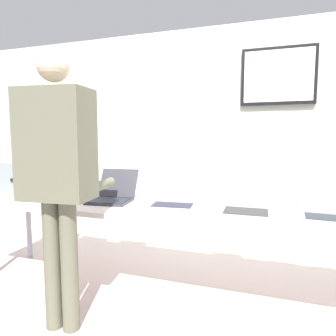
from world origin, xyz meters
TOP-DOWN VIEW (x-y plane):
  - ground at (0.00, 0.00)m, footprint 8.00×8.00m
  - back_wall at (0.02, 1.13)m, footprint 8.00×0.11m
  - workbench at (0.00, 0.00)m, footprint 3.65×0.70m
  - equipment_box at (-1.58, 0.09)m, footprint 0.38×0.30m
  - laptop_station_0 at (-1.17, 0.06)m, footprint 0.39×0.38m
  - laptop_station_1 at (-0.62, 0.06)m, footprint 0.37×0.43m
  - laptop_station_2 at (-0.07, 0.04)m, footprint 0.36×0.30m
  - laptop_station_3 at (0.49, 0.04)m, footprint 0.34×0.38m
  - laptop_station_4 at (1.03, 0.03)m, footprint 0.33×0.36m
  - person at (-0.63, -0.62)m, footprint 0.48×0.62m

SIDE VIEW (x-z plane):
  - ground at x=0.00m, z-range -0.04..0.00m
  - workbench at x=0.00m, z-range 0.32..1.04m
  - laptop_station_4 at x=1.03m, z-range 0.66..0.88m
  - laptop_station_2 at x=-0.07m, z-range 0.66..0.89m
  - laptop_station_1 at x=-0.62m, z-range 0.65..0.91m
  - laptop_station_0 at x=-1.17m, z-range 0.65..0.91m
  - laptop_station_3 at x=0.49m, z-range 0.65..0.91m
  - equipment_box at x=-1.58m, z-range 0.72..1.02m
  - person at x=-0.63m, z-range 0.20..2.00m
  - back_wall at x=0.02m, z-range 0.01..2.45m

